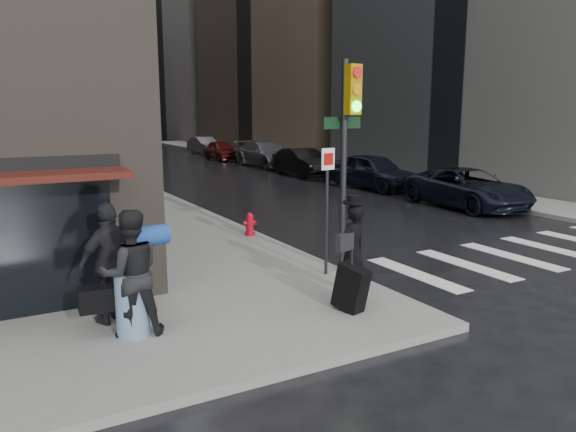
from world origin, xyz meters
The scene contains 17 objects.
ground centered at (0.00, 0.00, 0.00)m, with size 140.00×140.00×0.00m, color black.
sidewalk_left centered at (0.00, 27.00, 0.07)m, with size 4.00×50.00×0.15m, color slate.
sidewalk_right centered at (13.50, 27.00, 0.07)m, with size 3.00×50.00×0.15m, color slate.
crosswalk centered at (7.50, 1.00, 0.00)m, with size 8.50×3.00×0.01m.
bldg_right_far centered at (26.00, 58.00, 12.50)m, with size 22.00×20.00×25.00m, color gray.
bldg_distant centered at (6.00, 78.00, 16.00)m, with size 40.00×12.00×32.00m, color gray.
man_overcoat centered at (0.91, -0.09, 1.00)m, with size 1.05×1.25×2.04m.
man_jeans centered at (-3.11, 0.29, 1.18)m, with size 1.46×0.85×2.05m.
man_greycoat centered at (-3.25, 1.04, 1.18)m, with size 1.31×0.92×2.07m.
traffic_light centered at (1.87, 1.56, 3.11)m, with size 1.14×0.56×4.60m.
fire_hydrant centered at (1.61, 5.86, 0.45)m, with size 0.38×0.29×0.66m.
parked_car_0 centered at (11.17, 6.75, 0.74)m, with size 2.45×5.31×1.48m, color black.
parked_car_1 centered at (11.09, 12.47, 0.82)m, with size 1.95×4.84×1.65m, color black.
parked_car_2 centered at (10.69, 18.18, 0.77)m, with size 1.63×4.67×1.54m, color black.
parked_car_3 centered at (11.32, 23.89, 0.80)m, with size 2.26×5.55×1.61m, color #494A4E.
parked_car_4 centered at (10.60, 29.61, 0.70)m, with size 1.66×4.13×1.41m, color #410D0D.
parked_car_5 centered at (11.47, 35.32, 0.69)m, with size 1.46×4.19×1.38m, color #4C4C51.
Camera 1 is at (-5.08, -8.35, 3.75)m, focal length 35.00 mm.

